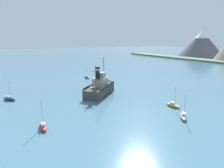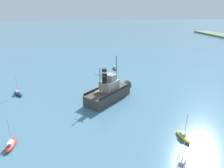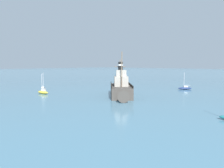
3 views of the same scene
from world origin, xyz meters
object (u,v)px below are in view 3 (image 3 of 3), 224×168
old_tugboat (121,88)px  sailboat_red (121,84)px  sailboat_navy (185,88)px  sailboat_grey (43,89)px  sailboat_yellow (43,92)px

old_tugboat → sailboat_red: old_tugboat is taller
sailboat_navy → sailboat_grey: (29.16, 27.89, 0.00)m
sailboat_grey → old_tugboat: bearing=-165.4°
sailboat_yellow → old_tugboat: bearing=-151.4°
sailboat_grey → sailboat_yellow: bearing=149.9°
sailboat_navy → sailboat_grey: 40.35m
sailboat_grey → sailboat_navy: bearing=-136.3°
sailboat_navy → sailboat_yellow: same height
sailboat_red → sailboat_grey: size_ratio=1.00×
sailboat_red → sailboat_grey: 25.41m
old_tugboat → sailboat_navy: 22.76m
sailboat_red → sailboat_yellow: (2.77, 27.30, 0.00)m
sailboat_yellow → sailboat_grey: bearing=-30.1°
sailboat_navy → sailboat_grey: bearing=43.7°
old_tugboat → sailboat_grey: old_tugboat is taller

